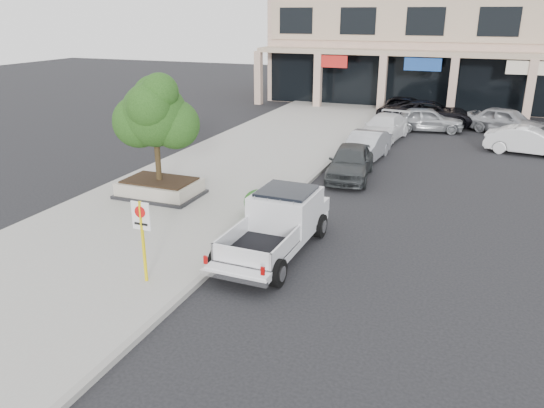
# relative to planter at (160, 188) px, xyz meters

# --- Properties ---
(ground) EXTENTS (120.00, 120.00, 0.00)m
(ground) POSITION_rel_planter_xyz_m (6.44, -3.83, -0.48)
(ground) COLOR black
(ground) RESTS_ON ground
(sidewalk) EXTENTS (8.00, 52.00, 0.15)m
(sidewalk) POSITION_rel_planter_xyz_m (0.94, 2.17, -0.40)
(sidewalk) COLOR gray
(sidewalk) RESTS_ON ground
(curb) EXTENTS (0.20, 52.00, 0.15)m
(curb) POSITION_rel_planter_xyz_m (4.89, 2.17, -0.40)
(curb) COLOR gray
(curb) RESTS_ON ground
(strip_mall) EXTENTS (40.55, 12.43, 9.50)m
(strip_mall) POSITION_rel_planter_xyz_m (14.44, 30.10, 4.27)
(strip_mall) COLOR tan
(strip_mall) RESTS_ON ground
(planter) EXTENTS (3.20, 2.20, 0.68)m
(planter) POSITION_rel_planter_xyz_m (0.00, 0.00, 0.00)
(planter) COLOR black
(planter) RESTS_ON sidewalk
(planter_tree) EXTENTS (2.90, 2.55, 4.00)m
(planter_tree) POSITION_rel_planter_xyz_m (0.13, 0.15, 2.94)
(planter_tree) COLOR black
(planter_tree) RESTS_ON planter
(no_parking_sign) EXTENTS (0.55, 0.09, 2.30)m
(no_parking_sign) POSITION_rel_planter_xyz_m (3.61, -6.29, 1.16)
(no_parking_sign) COLOR yellow
(no_parking_sign) RESTS_ON sidewalk
(hedge) EXTENTS (1.10, 0.99, 0.93)m
(hedge) POSITION_rel_planter_xyz_m (4.49, -0.49, 0.14)
(hedge) COLOR #184012
(hedge) RESTS_ON sidewalk
(pickup_truck) EXTENTS (2.25, 5.74, 1.79)m
(pickup_truck) POSITION_rel_planter_xyz_m (6.09, -3.08, 0.42)
(pickup_truck) COLOR silver
(pickup_truck) RESTS_ON ground
(curb_car_a) EXTENTS (2.27, 4.65, 1.53)m
(curb_car_a) POSITION_rel_planter_xyz_m (6.38, 5.65, 0.29)
(curb_car_a) COLOR #2F3234
(curb_car_a) RESTS_ON ground
(curb_car_b) EXTENTS (1.93, 4.48, 1.44)m
(curb_car_b) POSITION_rel_planter_xyz_m (6.35, 8.91, 0.24)
(curb_car_b) COLOR #A5A7AD
(curb_car_b) RESTS_ON ground
(curb_car_c) EXTENTS (2.67, 5.24, 1.46)m
(curb_car_c) POSITION_rel_planter_xyz_m (6.35, 13.91, 0.25)
(curb_car_c) COLOR silver
(curb_car_c) RESTS_ON ground
(curb_car_d) EXTENTS (2.64, 5.65, 1.56)m
(curb_car_d) POSITION_rel_planter_xyz_m (6.33, 20.32, 0.31)
(curb_car_d) COLOR black
(curb_car_d) RESTS_ON ground
(lot_car_a) EXTENTS (4.72, 2.57, 1.52)m
(lot_car_a) POSITION_rel_planter_xyz_m (8.44, 17.32, 0.29)
(lot_car_a) COLOR #9A9DA2
(lot_car_a) RESTS_ON ground
(lot_car_b) EXTENTS (4.50, 2.10, 1.43)m
(lot_car_b) POSITION_rel_planter_xyz_m (14.08, 13.37, 0.24)
(lot_car_b) COLOR silver
(lot_car_b) RESTS_ON ground
(lot_car_d) EXTENTS (6.19, 3.39, 1.65)m
(lot_car_d) POSITION_rel_planter_xyz_m (8.44, 19.15, 0.35)
(lot_car_d) COLOR black
(lot_car_d) RESTS_ON ground
(lot_car_e) EXTENTS (5.09, 3.62, 1.61)m
(lot_car_e) POSITION_rel_planter_xyz_m (13.09, 18.41, 0.33)
(lot_car_e) COLOR #929499
(lot_car_e) RESTS_ON ground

